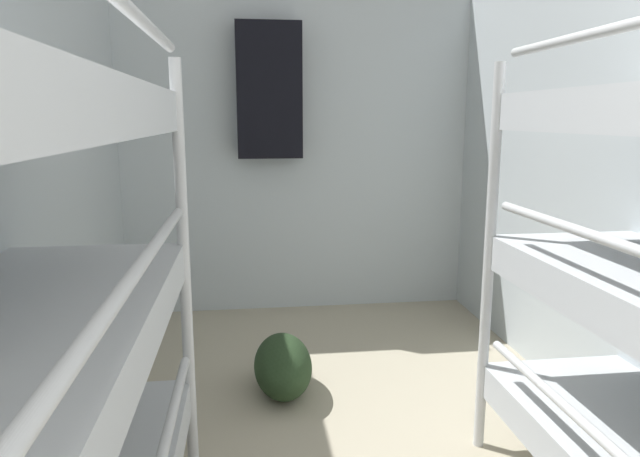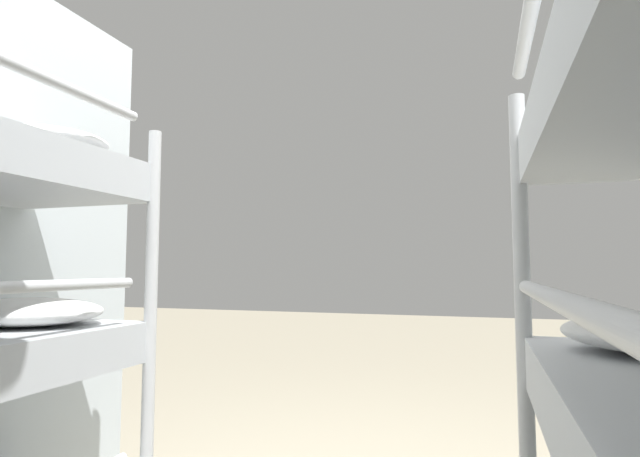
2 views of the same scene
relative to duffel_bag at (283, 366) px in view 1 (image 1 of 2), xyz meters
name	(u,v)px [view 1 (image 1 of 2)]	position (x,y,z in m)	size (l,w,h in m)	color
wall_back	(297,154)	(0.20, 1.38, 0.99)	(2.59, 0.06, 2.27)	silver
duffel_bag	(283,366)	(0.00, 0.00, 0.00)	(0.29, 0.52, 0.29)	#23381E
hanging_coat	(269,91)	(0.00, 1.23, 1.42)	(0.44, 0.12, 0.90)	black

